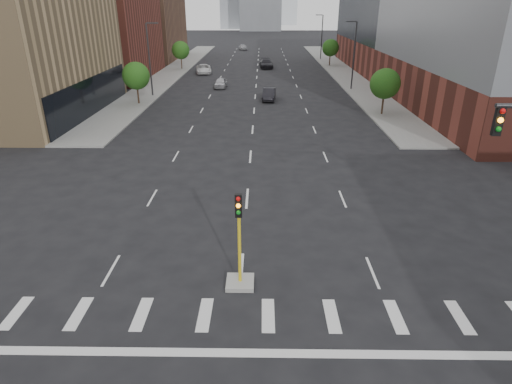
{
  "coord_description": "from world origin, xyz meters",
  "views": [
    {
      "loc": [
        0.91,
        -6.41,
        11.25
      ],
      "look_at": [
        0.63,
        13.34,
        2.5
      ],
      "focal_mm": 30.0,
      "sensor_mm": 36.0,
      "label": 1
    }
  ],
  "objects_px": {
    "car_distant": "(243,47)",
    "car_deep_right": "(266,64)",
    "car_near_left": "(221,83)",
    "car_far_left": "(204,69)",
    "car_mid_right": "(269,94)",
    "median_traffic_signal": "(240,266)"
  },
  "relations": [
    {
      "from": "car_mid_right",
      "to": "car_deep_right",
      "type": "relative_size",
      "value": 0.8
    },
    {
      "from": "car_distant",
      "to": "car_deep_right",
      "type": "bearing_deg",
      "value": -90.1
    },
    {
      "from": "median_traffic_signal",
      "to": "car_near_left",
      "type": "bearing_deg",
      "value": 96.14
    },
    {
      "from": "car_far_left",
      "to": "car_distant",
      "type": "bearing_deg",
      "value": 74.16
    },
    {
      "from": "car_near_left",
      "to": "car_distant",
      "type": "bearing_deg",
      "value": 91.19
    },
    {
      "from": "car_near_left",
      "to": "car_mid_right",
      "type": "bearing_deg",
      "value": -49.15
    },
    {
      "from": "median_traffic_signal",
      "to": "car_distant",
      "type": "bearing_deg",
      "value": 92.35
    },
    {
      "from": "car_mid_right",
      "to": "car_near_left",
      "type": "bearing_deg",
      "value": 132.86
    },
    {
      "from": "car_near_left",
      "to": "car_deep_right",
      "type": "relative_size",
      "value": 0.74
    },
    {
      "from": "car_near_left",
      "to": "car_distant",
      "type": "height_order",
      "value": "car_distant"
    },
    {
      "from": "median_traffic_signal",
      "to": "car_mid_right",
      "type": "xyz_separation_m",
      "value": [
        1.78,
        38.8,
        -0.25
      ]
    },
    {
      "from": "car_deep_right",
      "to": "car_distant",
      "type": "xyz_separation_m",
      "value": [
        -5.81,
        33.83,
        -0.06
      ]
    },
    {
      "from": "car_near_left",
      "to": "car_mid_right",
      "type": "distance_m",
      "value": 10.99
    },
    {
      "from": "car_near_left",
      "to": "car_mid_right",
      "type": "xyz_separation_m",
      "value": [
        6.87,
        -8.57,
        0.03
      ]
    },
    {
      "from": "car_far_left",
      "to": "car_distant",
      "type": "relative_size",
      "value": 1.25
    },
    {
      "from": "median_traffic_signal",
      "to": "car_far_left",
      "type": "distance_m",
      "value": 61.87
    },
    {
      "from": "car_far_left",
      "to": "car_near_left",
      "type": "bearing_deg",
      "value": -81.74
    },
    {
      "from": "car_near_left",
      "to": "car_distant",
      "type": "xyz_separation_m",
      "value": [
        0.91,
        54.55,
        0.04
      ]
    },
    {
      "from": "median_traffic_signal",
      "to": "car_near_left",
      "type": "relative_size",
      "value": 1.09
    },
    {
      "from": "car_deep_right",
      "to": "car_distant",
      "type": "height_order",
      "value": "car_deep_right"
    },
    {
      "from": "car_deep_right",
      "to": "median_traffic_signal",
      "type": "bearing_deg",
      "value": -96.23
    },
    {
      "from": "car_near_left",
      "to": "car_far_left",
      "type": "distance_m",
      "value": 14.42
    }
  ]
}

